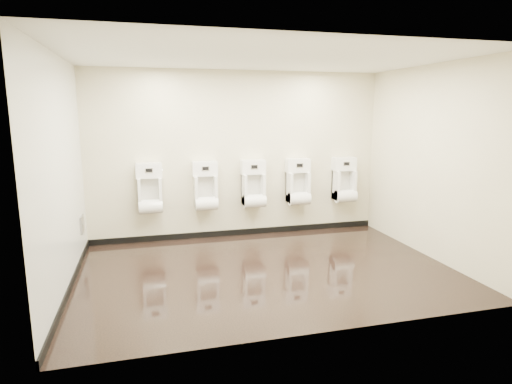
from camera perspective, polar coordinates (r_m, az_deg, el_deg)
ground at (r=5.94m, az=1.44°, el=-10.35°), size 5.00×3.50×0.00m
ceiling at (r=5.58m, az=1.58°, el=17.56°), size 5.00×3.50×0.00m
back_wall at (r=7.28m, az=-2.33°, el=4.93°), size 5.00×0.02×2.80m
front_wall at (r=3.96m, az=8.56°, el=-0.12°), size 5.00×0.02×2.80m
left_wall at (r=5.46m, az=-24.62°, el=2.00°), size 0.02×3.50×2.80m
right_wall at (r=6.72m, az=22.48°, el=3.64°), size 0.02×3.50×2.80m
tile_overlay_left at (r=5.46m, az=-24.56°, el=2.00°), size 0.01×3.50×2.80m
skirting_back at (r=7.52m, az=-2.24°, el=-5.37°), size 5.00×0.02×0.10m
skirting_left at (r=5.79m, az=-23.44°, el=-11.30°), size 0.02×3.50×0.10m
access_panel at (r=6.79m, az=-22.18°, el=-4.02°), size 0.04×0.25×0.25m
urinal_0 at (r=7.05m, az=-13.95°, el=-0.01°), size 0.42×0.32×0.79m
urinal_1 at (r=7.11m, az=-6.75°, el=0.33°), size 0.42×0.32×0.79m
urinal_2 at (r=7.27m, az=-0.33°, el=0.63°), size 0.42×0.32×0.79m
urinal_3 at (r=7.50m, az=5.65°, el=0.90°), size 0.42×0.32×0.79m
urinal_4 at (r=7.85m, az=11.70°, el=1.17°), size 0.42×0.32×0.79m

